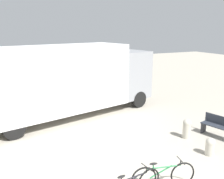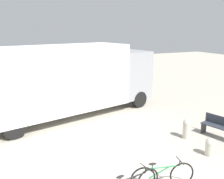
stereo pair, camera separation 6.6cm
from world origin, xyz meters
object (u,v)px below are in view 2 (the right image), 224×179
object	(u,v)px
bicycle_middle	(163,176)
bollard_far_bench	(187,128)
delivery_truck	(65,79)
bollard_near_bench	(210,146)

from	to	relation	value
bicycle_middle	bollard_far_bench	bearing A→B (deg)	52.06
delivery_truck	bicycle_middle	xyz separation A→B (m)	(0.77, -6.51, -1.49)
delivery_truck	bollard_near_bench	xyz separation A→B (m)	(3.27, -5.75, -1.53)
delivery_truck	bicycle_middle	world-z (taller)	delivery_truck
bicycle_middle	bollard_far_bench	xyz separation A→B (m)	(2.73, 2.13, 0.05)
delivery_truck	bollard_near_bench	world-z (taller)	delivery_truck
delivery_truck	bicycle_middle	bearing A→B (deg)	-94.82
delivery_truck	bollard_near_bench	bearing A→B (deg)	-71.92
bollard_near_bench	bollard_far_bench	size ratio (longest dim) A/B	0.79
delivery_truck	bollard_far_bench	size ratio (longest dim) A/B	12.08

